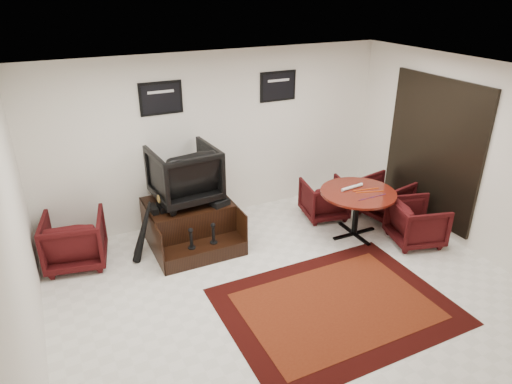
% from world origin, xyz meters
% --- Properties ---
extents(ground, '(6.00, 6.00, 0.00)m').
position_xyz_m(ground, '(0.00, 0.00, 0.00)').
color(ground, white).
rests_on(ground, ground).
extents(room_shell, '(6.02, 5.02, 2.81)m').
position_xyz_m(room_shell, '(0.41, 0.12, 1.79)').
color(room_shell, white).
rests_on(room_shell, ground).
extents(area_rug, '(2.82, 2.11, 0.01)m').
position_xyz_m(area_rug, '(0.36, -0.55, 0.01)').
color(area_rug, black).
rests_on(area_rug, ground).
extents(shine_podium, '(1.28, 1.32, 0.66)m').
position_xyz_m(shine_podium, '(-0.78, 1.78, 0.30)').
color(shine_podium, black).
rests_on(shine_podium, ground).
extents(shine_chair, '(1.00, 0.94, 0.96)m').
position_xyz_m(shine_chair, '(-0.78, 1.92, 1.14)').
color(shine_chair, black).
rests_on(shine_chair, shine_podium).
extents(shoes_pair, '(0.23, 0.27, 0.10)m').
position_xyz_m(shoes_pair, '(-1.28, 1.75, 0.71)').
color(shoes_pair, black).
rests_on(shoes_pair, shine_podium).
extents(polish_kit, '(0.31, 0.25, 0.09)m').
position_xyz_m(polish_kit, '(-0.37, 1.53, 0.71)').
color(polish_kit, black).
rests_on(polish_kit, shine_podium).
extents(umbrella_black, '(0.35, 0.13, 0.95)m').
position_xyz_m(umbrella_black, '(-1.56, 1.57, 0.47)').
color(umbrella_black, black).
rests_on(umbrella_black, ground).
extents(umbrella_hooked, '(0.33, 0.12, 0.88)m').
position_xyz_m(umbrella_hooked, '(-1.51, 1.74, 0.44)').
color(umbrella_hooked, black).
rests_on(umbrella_hooked, ground).
extents(armchair_side, '(0.95, 0.91, 0.84)m').
position_xyz_m(armchair_side, '(-2.47, 1.91, 0.42)').
color(armchair_side, black).
rests_on(armchair_side, ground).
extents(meeting_table, '(1.18, 1.18, 0.77)m').
position_xyz_m(meeting_table, '(1.67, 0.83, 0.68)').
color(meeting_table, '#490F0A').
rests_on(meeting_table, ground).
extents(table_chair_back, '(0.82, 0.79, 0.73)m').
position_xyz_m(table_chair_back, '(1.57, 1.59, 0.36)').
color(table_chair_back, black).
rests_on(table_chair_back, ground).
extents(table_chair_window, '(0.82, 0.86, 0.76)m').
position_xyz_m(table_chair_window, '(2.54, 1.16, 0.38)').
color(table_chair_window, black).
rests_on(table_chair_window, ground).
extents(table_chair_corner, '(0.85, 0.89, 0.76)m').
position_xyz_m(table_chair_corner, '(2.38, 0.24, 0.38)').
color(table_chair_corner, black).
rests_on(table_chair_corner, ground).
extents(paper_roll, '(0.42, 0.10, 0.05)m').
position_xyz_m(paper_roll, '(1.65, 0.97, 0.80)').
color(paper_roll, silver).
rests_on(paper_roll, meeting_table).
extents(table_clutter, '(0.57, 0.32, 0.01)m').
position_xyz_m(table_clutter, '(1.79, 0.72, 0.78)').
color(table_clutter, '#DE4B0C').
rests_on(table_clutter, meeting_table).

